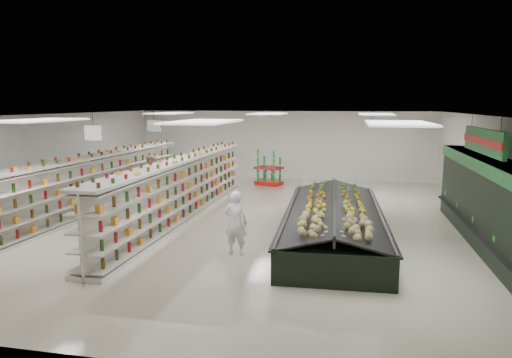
% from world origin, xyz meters
% --- Properties ---
extents(floor, '(16.00, 16.00, 0.00)m').
position_xyz_m(floor, '(0.00, 0.00, 0.00)').
color(floor, beige).
rests_on(floor, ground).
extents(ceiling, '(14.00, 16.00, 0.02)m').
position_xyz_m(ceiling, '(0.00, 0.00, 3.20)').
color(ceiling, white).
rests_on(ceiling, wall_back).
extents(wall_back, '(14.00, 0.02, 3.20)m').
position_xyz_m(wall_back, '(0.00, 8.00, 1.60)').
color(wall_back, silver).
rests_on(wall_back, floor).
extents(wall_front, '(14.00, 0.02, 3.20)m').
position_xyz_m(wall_front, '(0.00, -8.00, 1.60)').
color(wall_front, silver).
rests_on(wall_front, floor).
extents(wall_left, '(0.02, 16.00, 3.20)m').
position_xyz_m(wall_left, '(-7.00, 0.00, 1.60)').
color(wall_left, silver).
rests_on(wall_left, floor).
extents(wall_right, '(0.02, 16.00, 3.20)m').
position_xyz_m(wall_right, '(7.00, 0.00, 1.60)').
color(wall_right, silver).
rests_on(wall_right, floor).
extents(produce_wall_case, '(0.93, 8.00, 2.20)m').
position_xyz_m(produce_wall_case, '(6.53, -1.50, 1.24)').
color(produce_wall_case, black).
rests_on(produce_wall_case, floor).
extents(aisle_sign_near, '(0.52, 0.06, 0.75)m').
position_xyz_m(aisle_sign_near, '(-3.80, -2.00, 2.75)').
color(aisle_sign_near, white).
rests_on(aisle_sign_near, ceiling).
extents(aisle_sign_far, '(0.52, 0.06, 0.75)m').
position_xyz_m(aisle_sign_far, '(-3.80, 2.00, 2.75)').
color(aisle_sign_far, white).
rests_on(aisle_sign_far, ceiling).
extents(hortifruti_banner, '(0.12, 3.20, 0.95)m').
position_xyz_m(hortifruti_banner, '(6.25, -1.50, 2.65)').
color(hortifruti_banner, '#1C6A2B').
rests_on(hortifruti_banner, ceiling).
extents(gondola_left, '(1.28, 10.81, 1.87)m').
position_xyz_m(gondola_left, '(-5.14, 0.27, 0.86)').
color(gondola_left, silver).
rests_on(gondola_left, floor).
extents(gondola_center, '(1.00, 10.85, 1.88)m').
position_xyz_m(gondola_center, '(-1.97, -0.15, 0.86)').
color(gondola_center, silver).
rests_on(gondola_center, floor).
extents(produce_island, '(2.80, 7.15, 1.06)m').
position_xyz_m(produce_island, '(2.73, -1.40, 0.48)').
color(produce_island, black).
rests_on(produce_island, floor).
extents(soda_endcap, '(1.32, 1.11, 1.43)m').
position_xyz_m(soda_endcap, '(-0.33, 6.16, 0.70)').
color(soda_endcap, red).
rests_on(soda_endcap, floor).
extents(shopper_main, '(0.59, 0.42, 1.54)m').
position_xyz_m(shopper_main, '(0.51, -3.24, 0.77)').
color(shopper_main, white).
rests_on(shopper_main, floor).
extents(shopper_background, '(0.75, 0.92, 1.64)m').
position_xyz_m(shopper_background, '(-4.14, 2.43, 0.82)').
color(shopper_background, tan).
rests_on(shopper_background, floor).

